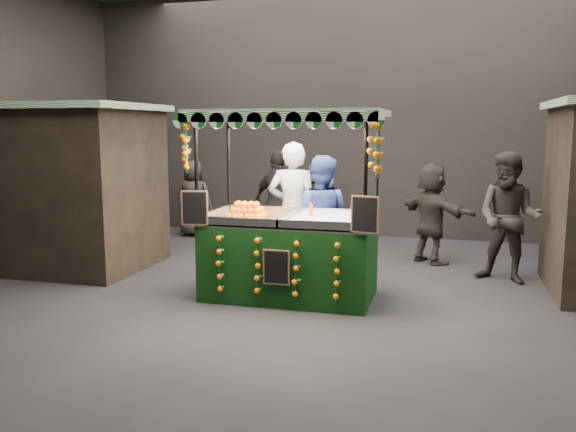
# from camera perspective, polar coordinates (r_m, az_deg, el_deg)

# --- Properties ---
(ground) EXTENTS (12.00, 12.00, 0.00)m
(ground) POSITION_cam_1_polar(r_m,az_deg,el_deg) (7.65, 2.46, -8.45)
(ground) COLOR black
(ground) RESTS_ON ground
(market_hall) EXTENTS (12.10, 10.10, 5.05)m
(market_hall) POSITION_cam_1_polar(r_m,az_deg,el_deg) (7.40, 2.64, 17.46)
(market_hall) COLOR black
(market_hall) RESTS_ON ground
(neighbour_stall_left) EXTENTS (3.00, 2.20, 2.60)m
(neighbour_stall_left) POSITION_cam_1_polar(r_m,az_deg,el_deg) (10.16, -21.12, 2.74)
(neighbour_stall_left) COLOR black
(neighbour_stall_left) RESTS_ON ground
(juice_stall) EXTENTS (2.53, 1.49, 2.46)m
(juice_stall) POSITION_cam_1_polar(r_m,az_deg,el_deg) (7.74, 0.19, -2.43)
(juice_stall) COLOR black
(juice_stall) RESTS_ON ground
(vendor_grey) EXTENTS (0.79, 0.56, 2.03)m
(vendor_grey) POSITION_cam_1_polar(r_m,az_deg,el_deg) (8.73, 0.47, 0.52)
(vendor_grey) COLOR gray
(vendor_grey) RESTS_ON ground
(vendor_blue) EXTENTS (0.93, 0.75, 1.85)m
(vendor_blue) POSITION_cam_1_polar(r_m,az_deg,el_deg) (8.51, 3.12, -0.34)
(vendor_blue) COLOR navy
(vendor_blue) RESTS_ON ground
(shopper_0) EXTENTS (0.64, 0.50, 1.56)m
(shopper_0) POSITION_cam_1_polar(r_m,az_deg,el_deg) (11.10, 2.58, 0.99)
(shopper_0) COLOR #282320
(shopper_0) RESTS_ON ground
(shopper_1) EXTENTS (1.12, 1.01, 1.90)m
(shopper_1) POSITION_cam_1_polar(r_m,az_deg,el_deg) (9.06, 20.55, -0.16)
(shopper_1) COLOR #2A2322
(shopper_1) RESTS_ON ground
(shopper_2) EXTENTS (1.17, 0.83, 1.84)m
(shopper_2) POSITION_cam_1_polar(r_m,az_deg,el_deg) (10.51, -0.87, 1.37)
(shopper_2) COLOR black
(shopper_2) RESTS_ON ground
(shopper_3) EXTENTS (1.12, 0.92, 1.50)m
(shopper_3) POSITION_cam_1_polar(r_m,az_deg,el_deg) (10.73, 2.87, 0.58)
(shopper_3) COLOR #282321
(shopper_3) RESTS_ON ground
(shopper_4) EXTENTS (0.81, 0.57, 1.57)m
(shopper_4) POSITION_cam_1_polar(r_m,az_deg,el_deg) (12.37, -9.11, 1.70)
(shopper_4) COLOR #2B2723
(shopper_4) RESTS_ON ground
(shopper_5) EXTENTS (1.45, 1.43, 1.66)m
(shopper_5) POSITION_cam_1_polar(r_m,az_deg,el_deg) (10.01, 13.70, 0.24)
(shopper_5) COLOR #2C2723
(shopper_5) RESTS_ON ground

